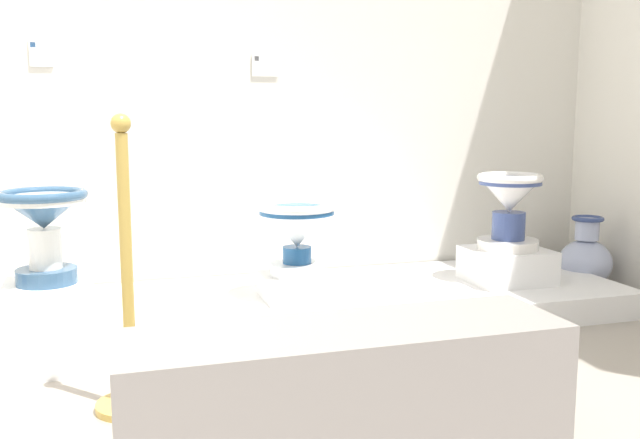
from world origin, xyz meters
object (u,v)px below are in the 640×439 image
at_px(plinth_block_slender_white, 297,286).
at_px(decorative_vase_companion, 585,259).
at_px(museum_bench, 345,397).
at_px(info_placard_second, 265,65).
at_px(antique_toilet_slender_white, 297,227).
at_px(antique_toilet_pale_glazed, 509,202).
at_px(plinth_block_broad_patterned, 48,300).
at_px(stanchion_post_near_left, 129,321).
at_px(plinth_block_pale_glazed, 507,265).
at_px(info_placard_first, 41,53).
at_px(antique_toilet_broad_patterned, 43,219).

xyz_separation_m(plinth_block_slender_white, decorative_vase_companion, (1.70, 0.14, -0.00)).
bearing_deg(museum_bench, info_placard_second, 83.72).
bearing_deg(antique_toilet_slender_white, antique_toilet_pale_glazed, -0.61).
distance_m(plinth_block_broad_patterned, antique_toilet_pale_glazed, 2.22).
relative_size(info_placard_second, museum_bench, 0.11).
distance_m(plinth_block_broad_patterned, stanchion_post_near_left, 0.84).
bearing_deg(info_placard_second, plinth_block_pale_glazed, -26.63).
distance_m(plinth_block_slender_white, info_placard_first, 1.64).
distance_m(plinth_block_pale_glazed, stanchion_post_near_left, 2.04).
bearing_deg(plinth_block_pale_glazed, antique_toilet_broad_patterned, 179.23).
bearing_deg(antique_toilet_slender_white, plinth_block_broad_patterned, 179.08).
relative_size(plinth_block_broad_patterned, plinth_block_slender_white, 1.20).
relative_size(plinth_block_slender_white, info_placard_second, 2.35).
bearing_deg(info_placard_first, decorative_vase_companion, -8.44).
xyz_separation_m(decorative_vase_companion, museum_bench, (-1.93, -1.46, 0.02)).
bearing_deg(info_placard_first, antique_toilet_slender_white, -26.62).
xyz_separation_m(antique_toilet_pale_glazed, info_placard_first, (-2.21, 0.56, 0.72)).
distance_m(antique_toilet_pale_glazed, museum_bench, 1.90).
bearing_deg(plinth_block_pale_glazed, info_placard_first, 165.68).
xyz_separation_m(decorative_vase_companion, stanchion_post_near_left, (-2.48, -0.90, 0.13)).
xyz_separation_m(plinth_block_broad_patterned, info_placard_second, (1.07, 0.53, 1.03)).
height_order(plinth_block_slender_white, plinth_block_pale_glazed, plinth_block_pale_glazed).
bearing_deg(antique_toilet_pale_glazed, antique_toilet_slender_white, 179.39).
bearing_deg(antique_toilet_pale_glazed, decorative_vase_companion, 14.07).
bearing_deg(info_placard_first, plinth_block_slender_white, -26.62).
bearing_deg(decorative_vase_companion, info_placard_first, 171.56).
xyz_separation_m(plinth_block_broad_patterned, antique_toilet_broad_patterned, (0.00, -0.00, 0.35)).
distance_m(plinth_block_broad_patterned, antique_toilet_slender_white, 1.12).
bearing_deg(decorative_vase_companion, plinth_block_slender_white, -175.40).
bearing_deg(plinth_block_pale_glazed, stanchion_post_near_left, -158.41).
xyz_separation_m(antique_toilet_broad_patterned, stanchion_post_near_left, (0.31, -0.78, -0.24)).
bearing_deg(museum_bench, plinth_block_broad_patterned, 122.77).
height_order(antique_toilet_pale_glazed, stanchion_post_near_left, stanchion_post_near_left).
bearing_deg(info_placard_first, stanchion_post_near_left, -76.32).
bearing_deg(plinth_block_pale_glazed, antique_toilet_pale_glazed, -123.69).
bearing_deg(antique_toilet_broad_patterned, plinth_block_broad_patterned, 116.57).
height_order(stanchion_post_near_left, museum_bench, stanchion_post_near_left).
relative_size(info_placard_second, decorative_vase_companion, 0.33).
distance_m(antique_toilet_broad_patterned, plinth_block_pale_glazed, 2.22).
distance_m(antique_toilet_slender_white, info_placard_second, 0.94).
height_order(info_placard_second, decorative_vase_companion, info_placard_second).
relative_size(info_placard_second, stanchion_post_near_left, 0.14).
height_order(plinth_block_slender_white, info_placard_second, info_placard_second).
xyz_separation_m(stanchion_post_near_left, museum_bench, (0.56, -0.57, -0.10)).
bearing_deg(stanchion_post_near_left, info_placard_first, 103.68).
relative_size(antique_toilet_broad_patterned, info_placard_first, 3.15).
xyz_separation_m(antique_toilet_broad_patterned, plinth_block_pale_glazed, (2.20, -0.03, -0.33)).
bearing_deg(stanchion_post_near_left, plinth_block_slender_white, 44.16).
relative_size(stanchion_post_near_left, museum_bench, 0.79).
distance_m(info_placard_second, decorative_vase_companion, 2.06).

